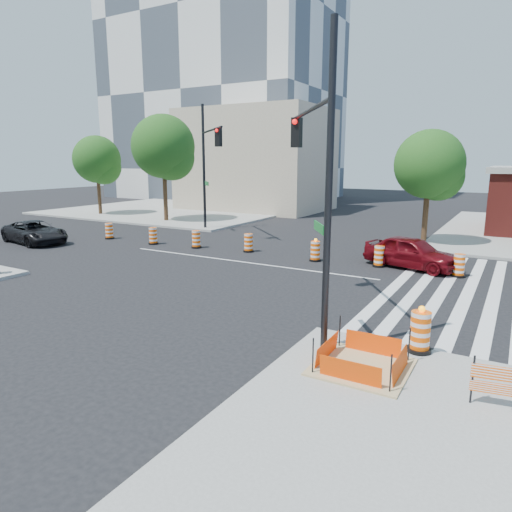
# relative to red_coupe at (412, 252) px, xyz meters

# --- Properties ---
(ground) EXTENTS (120.00, 120.00, 0.00)m
(ground) POSITION_rel_red_coupe_xyz_m (-7.66, -2.95, -0.77)
(ground) COLOR black
(ground) RESTS_ON ground
(sidewalk_nw) EXTENTS (22.00, 22.00, 0.15)m
(sidewalk_nw) POSITION_rel_red_coupe_xyz_m (-25.66, 15.05, -0.69)
(sidewalk_nw) COLOR gray
(sidewalk_nw) RESTS_ON ground
(crosswalk_east) EXTENTS (6.75, 13.50, 0.01)m
(crosswalk_east) POSITION_rel_red_coupe_xyz_m (3.29, -2.95, -0.76)
(crosswalk_east) COLOR silver
(crosswalk_east) RESTS_ON ground
(lane_centerline) EXTENTS (14.00, 0.12, 0.01)m
(lane_centerline) POSITION_rel_red_coupe_xyz_m (-7.66, -2.95, -0.76)
(lane_centerline) COLOR silver
(lane_centerline) RESTS_ON ground
(excavation_pit) EXTENTS (2.20, 2.20, 0.90)m
(excavation_pit) POSITION_rel_red_coupe_xyz_m (1.34, -11.95, -0.54)
(excavation_pit) COLOR tan
(excavation_pit) RESTS_ON ground
(tower_nw) EXTENTS (28.00, 18.00, 45.00)m
(tower_nw) POSITION_rel_red_coupe_xyz_m (-31.66, 31.05, 21.73)
(tower_nw) COLOR silver
(tower_nw) RESTS_ON ground
(beige_midrise) EXTENTS (14.00, 10.00, 10.00)m
(beige_midrise) POSITION_rel_red_coupe_xyz_m (-19.66, 19.05, 4.23)
(beige_midrise) COLOR tan
(beige_midrise) RESTS_ON ground
(red_coupe) EXTENTS (4.81, 2.89, 1.53)m
(red_coupe) POSITION_rel_red_coupe_xyz_m (0.00, 0.00, 0.00)
(red_coupe) COLOR #55070D
(red_coupe) RESTS_ON ground
(dark_suv) EXTENTS (5.25, 3.04, 1.38)m
(dark_suv) POSITION_rel_red_coupe_xyz_m (-21.61, -4.87, -0.08)
(dark_suv) COLOR black
(dark_suv) RESTS_ON ground
(signal_pole_se) EXTENTS (3.63, 5.24, 8.25)m
(signal_pole_se) POSITION_rel_red_coupe_xyz_m (-0.92, -9.77, 4.29)
(signal_pole_se) COLOR black
(signal_pole_se) RESTS_ON ground
(signal_pole_nw) EXTENTS (4.87, 4.71, 8.76)m
(signal_pole_nw) POSITION_rel_red_coupe_xyz_m (-14.52, 3.70, 4.59)
(signal_pole_nw) COLOR black
(signal_pole_nw) RESTS_ON ground
(pit_drum) EXTENTS (0.64, 0.64, 1.26)m
(pit_drum) POSITION_rel_red_coupe_xyz_m (2.34, -10.25, -0.10)
(pit_drum) COLOR black
(pit_drum) RESTS_ON ground
(barricade) EXTENTS (0.88, 0.19, 1.04)m
(barricade) POSITION_rel_red_coupe_xyz_m (4.17, -12.32, -0.04)
(barricade) COLOR #FF5805
(barricade) RESTS_ON ground
(tree_north_a) EXTENTS (4.24, 4.24, 7.21)m
(tree_north_a) POSITION_rel_red_coupe_xyz_m (-29.38, 7.15, 4.08)
(tree_north_a) COLOR #382314
(tree_north_a) RESTS_ON ground
(tree_north_b) EXTENTS (5.09, 5.09, 8.65)m
(tree_north_b) POSITION_rel_red_coupe_xyz_m (-21.06, 6.74, 5.04)
(tree_north_b) COLOR #382314
(tree_north_b) RESTS_ON ground
(tree_north_c) EXTENTS (4.02, 4.02, 6.83)m
(tree_north_c) POSITION_rel_red_coupe_xyz_m (-0.58, 6.57, 3.82)
(tree_north_c) COLOR #382314
(tree_north_c) RESTS_ON ground
(median_drum_0) EXTENTS (0.60, 0.60, 1.02)m
(median_drum_0) POSITION_rel_red_coupe_xyz_m (-18.81, -1.48, -0.29)
(median_drum_0) COLOR black
(median_drum_0) RESTS_ON ground
(median_drum_1) EXTENTS (0.60, 0.60, 1.02)m
(median_drum_1) POSITION_rel_red_coupe_xyz_m (-14.98, -1.51, -0.29)
(median_drum_1) COLOR black
(median_drum_1) RESTS_ON ground
(median_drum_2) EXTENTS (0.60, 0.60, 1.02)m
(median_drum_2) POSITION_rel_red_coupe_xyz_m (-11.97, -1.13, -0.29)
(median_drum_2) COLOR black
(median_drum_2) RESTS_ON ground
(median_drum_3) EXTENTS (0.60, 0.60, 1.02)m
(median_drum_3) POSITION_rel_red_coupe_xyz_m (-8.72, -0.59, -0.29)
(median_drum_3) COLOR black
(median_drum_3) RESTS_ON ground
(median_drum_4) EXTENTS (0.60, 0.60, 1.18)m
(median_drum_4) POSITION_rel_red_coupe_xyz_m (-4.56, -0.90, -0.28)
(median_drum_4) COLOR black
(median_drum_4) RESTS_ON ground
(median_drum_5) EXTENTS (0.60, 0.60, 1.02)m
(median_drum_5) POSITION_rel_red_coupe_xyz_m (-1.40, -0.49, -0.29)
(median_drum_5) COLOR black
(median_drum_5) RESTS_ON ground
(median_drum_6) EXTENTS (0.60, 0.60, 1.02)m
(median_drum_6) POSITION_rel_red_coupe_xyz_m (2.18, -0.68, -0.29)
(median_drum_6) COLOR black
(median_drum_6) RESTS_ON ground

